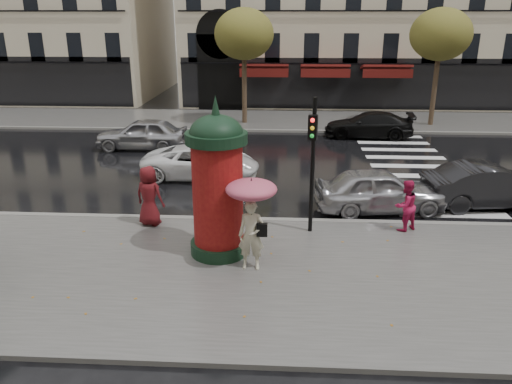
# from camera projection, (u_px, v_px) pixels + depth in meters

# --- Properties ---
(ground) EXTENTS (160.00, 160.00, 0.00)m
(ground) POSITION_uv_depth(u_px,v_px,m) (268.00, 268.00, 13.02)
(ground) COLOR black
(ground) RESTS_ON ground
(near_sidewalk) EXTENTS (90.00, 7.00, 0.12)m
(near_sidewalk) POSITION_uv_depth(u_px,v_px,m) (267.00, 275.00, 12.53)
(near_sidewalk) COLOR #474744
(near_sidewalk) RESTS_ON ground
(far_sidewalk) EXTENTS (90.00, 6.00, 0.12)m
(far_sidewalk) POSITION_uv_depth(u_px,v_px,m) (278.00, 120.00, 30.87)
(far_sidewalk) COLOR #474744
(far_sidewalk) RESTS_ON ground
(near_kerb) EXTENTS (90.00, 0.25, 0.14)m
(near_kerb) POSITION_uv_depth(u_px,v_px,m) (271.00, 221.00, 15.82)
(near_kerb) COLOR slate
(near_kerb) RESTS_ON ground
(far_kerb) EXTENTS (90.00, 0.25, 0.14)m
(far_kerb) POSITION_uv_depth(u_px,v_px,m) (277.00, 131.00, 28.05)
(far_kerb) COLOR slate
(far_kerb) RESTS_ON ground
(zebra_crossing) EXTENTS (3.60, 11.75, 0.01)m
(zebra_crossing) POSITION_uv_depth(u_px,v_px,m) (413.00, 166.00, 21.73)
(zebra_crossing) COLOR silver
(zebra_crossing) RESTS_ON ground
(tree_far_left) EXTENTS (3.40, 3.40, 6.64)m
(tree_far_left) POSITION_uv_depth(u_px,v_px,m) (244.00, 34.00, 28.32)
(tree_far_left) COLOR #38281C
(tree_far_left) RESTS_ON ground
(tree_far_right) EXTENTS (3.40, 3.40, 6.64)m
(tree_far_right) POSITION_uv_depth(u_px,v_px,m) (441.00, 35.00, 27.74)
(tree_far_right) COLOR #38281C
(tree_far_right) RESTS_ON ground
(woman_umbrella) EXTENTS (1.26, 1.26, 2.43)m
(woman_umbrella) POSITION_uv_depth(u_px,v_px,m) (251.00, 209.00, 12.24)
(woman_umbrella) COLOR #BFBA9D
(woman_umbrella) RESTS_ON near_sidewalk
(woman_red) EXTENTS (0.96, 0.90, 1.56)m
(woman_red) POSITION_uv_depth(u_px,v_px,m) (406.00, 206.00, 14.76)
(woman_red) COLOR #B51645
(woman_red) RESTS_ON near_sidewalk
(man_burgundy) EXTENTS (1.05, 0.85, 1.86)m
(man_burgundy) POSITION_uv_depth(u_px,v_px,m) (149.00, 196.00, 15.12)
(man_burgundy) COLOR #561115
(man_burgundy) RESTS_ON near_sidewalk
(morris_column) EXTENTS (1.59, 1.59, 4.27)m
(morris_column) POSITION_uv_depth(u_px,v_px,m) (217.00, 181.00, 12.93)
(morris_column) COLOR black
(morris_column) RESTS_ON near_sidewalk
(traffic_light) EXTENTS (0.28, 0.39, 3.99)m
(traffic_light) POSITION_uv_depth(u_px,v_px,m) (313.00, 153.00, 14.08)
(traffic_light) COLOR black
(traffic_light) RESTS_ON near_sidewalk
(car_silver) EXTENTS (4.52, 2.29, 1.47)m
(car_silver) POSITION_uv_depth(u_px,v_px,m) (380.00, 190.00, 16.56)
(car_silver) COLOR #A1A0A5
(car_silver) RESTS_ON ground
(car_darkgrey) EXTENTS (4.69, 2.15, 1.49)m
(car_darkgrey) POSITION_uv_depth(u_px,v_px,m) (491.00, 186.00, 16.97)
(car_darkgrey) COLOR black
(car_darkgrey) RESTS_ON ground
(car_white) EXTENTS (4.70, 2.24, 1.29)m
(car_white) POSITION_uv_depth(u_px,v_px,m) (201.00, 162.00, 20.01)
(car_white) COLOR white
(car_white) RESTS_ON ground
(car_black) EXTENTS (4.78, 2.26, 1.35)m
(car_black) POSITION_uv_depth(u_px,v_px,m) (369.00, 125.00, 26.64)
(car_black) COLOR black
(car_black) RESTS_ON ground
(car_far_silver) EXTENTS (4.45, 1.83, 1.51)m
(car_far_silver) POSITION_uv_depth(u_px,v_px,m) (142.00, 134.00, 24.30)
(car_far_silver) COLOR #9D9DA1
(car_far_silver) RESTS_ON ground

